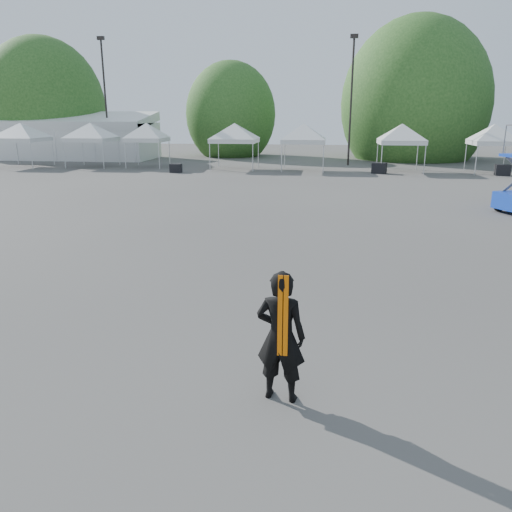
# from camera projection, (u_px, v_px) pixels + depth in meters

# --- Properties ---
(ground) EXTENTS (120.00, 120.00, 0.00)m
(ground) POSITION_uv_depth(u_px,v_px,m) (271.00, 315.00, 10.15)
(ground) COLOR #474442
(ground) RESTS_ON ground
(marquee) EXTENTS (15.00, 6.25, 4.23)m
(marquee) POSITION_uv_depth(u_px,v_px,m) (71.00, 137.00, 45.74)
(marquee) COLOR silver
(marquee) RESTS_ON ground
(light_pole_west) EXTENTS (0.60, 0.25, 10.30)m
(light_pole_west) POSITION_uv_depth(u_px,v_px,m) (105.00, 93.00, 43.25)
(light_pole_west) COLOR black
(light_pole_west) RESTS_ON ground
(light_pole_east) EXTENTS (0.60, 0.25, 9.80)m
(light_pole_east) POSITION_uv_depth(u_px,v_px,m) (351.00, 93.00, 38.79)
(light_pole_east) COLOR black
(light_pole_east) RESTS_ON ground
(tree_far_w) EXTENTS (4.80, 4.80, 7.30)m
(tree_far_w) POSITION_uv_depth(u_px,v_px,m) (45.00, 108.00, 48.40)
(tree_far_w) COLOR #382314
(tree_far_w) RESTS_ON ground
(tree_mid_w) EXTENTS (4.16, 4.16, 6.33)m
(tree_mid_w) POSITION_uv_depth(u_px,v_px,m) (231.00, 115.00, 48.23)
(tree_mid_w) COLOR #382314
(tree_mid_w) RESTS_ON ground
(tree_mid_e) EXTENTS (5.12, 5.12, 7.79)m
(tree_mid_e) POSITION_uv_depth(u_px,v_px,m) (414.00, 104.00, 44.90)
(tree_mid_e) COLOR #382314
(tree_mid_e) RESTS_ON ground
(tent_a) EXTENTS (4.70, 4.70, 3.88)m
(tent_a) POSITION_uv_depth(u_px,v_px,m) (21.00, 126.00, 38.25)
(tent_a) COLOR silver
(tent_a) RESTS_ON ground
(tent_b) EXTENTS (4.61, 4.61, 3.88)m
(tent_b) POSITION_uv_depth(u_px,v_px,m) (90.00, 126.00, 38.25)
(tent_b) COLOR silver
(tent_b) RESTS_ON ground
(tent_c) EXTENTS (4.02, 4.02, 3.88)m
(tent_c) POSITION_uv_depth(u_px,v_px,m) (146.00, 127.00, 37.94)
(tent_c) COLOR silver
(tent_c) RESTS_ON ground
(tent_d) EXTENTS (4.72, 4.72, 3.88)m
(tent_d) POSITION_uv_depth(u_px,v_px,m) (235.00, 127.00, 36.68)
(tent_d) COLOR silver
(tent_d) RESTS_ON ground
(tent_e) EXTENTS (4.40, 4.40, 3.88)m
(tent_e) POSITION_uv_depth(u_px,v_px,m) (304.00, 127.00, 35.69)
(tent_e) COLOR silver
(tent_e) RESTS_ON ground
(tent_f) EXTENTS (4.34, 4.34, 3.88)m
(tent_f) POSITION_uv_depth(u_px,v_px,m) (402.00, 128.00, 34.71)
(tent_f) COLOR silver
(tent_f) RESTS_ON ground
(tent_g) EXTENTS (4.05, 4.05, 3.88)m
(tent_g) POSITION_uv_depth(u_px,v_px,m) (495.00, 128.00, 33.87)
(tent_g) COLOR silver
(tent_g) RESTS_ON ground
(man) EXTENTS (0.76, 0.56, 1.92)m
(man) POSITION_uv_depth(u_px,v_px,m) (281.00, 336.00, 6.94)
(man) COLOR black
(man) RESTS_ON ground
(crate_west) EXTENTS (0.78, 0.61, 0.60)m
(crate_west) POSITION_uv_depth(u_px,v_px,m) (176.00, 168.00, 35.05)
(crate_west) COLOR black
(crate_west) RESTS_ON ground
(crate_mid) EXTENTS (1.11, 0.98, 0.72)m
(crate_mid) POSITION_uv_depth(u_px,v_px,m) (379.00, 168.00, 34.53)
(crate_mid) COLOR black
(crate_mid) RESTS_ON ground
(crate_east) EXTENTS (1.00, 0.82, 0.72)m
(crate_east) POSITION_uv_depth(u_px,v_px,m) (502.00, 170.00, 33.34)
(crate_east) COLOR black
(crate_east) RESTS_ON ground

